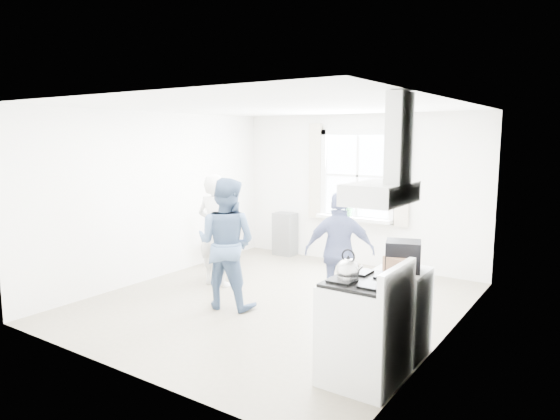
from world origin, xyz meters
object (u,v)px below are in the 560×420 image
Objects in this scene: windsor_chair_b at (220,246)px; person_mid at (226,243)px; low_cabinet at (400,312)px; windsor_chair_a at (225,232)px; gas_stove at (365,329)px; person_right at (340,251)px; person_left at (216,230)px; stereo_stack at (403,256)px.

person_mid is (0.86, -0.86, 0.30)m from windsor_chair_b.
person_mid is at bearing 176.91° from low_cabinet.
windsor_chair_b is at bearing 163.17° from low_cabinet.
person_mid is (1.40, -1.61, 0.27)m from windsor_chair_a.
gas_stove reaches higher than low_cabinet.
low_cabinet is 2.45m from person_mid.
windsor_chair_b is 0.59× the size of person_right.
gas_stove is 0.67× the size of person_left.
person_mid is (-2.43, 0.17, -0.20)m from stereo_stack.
windsor_chair_b is 1.25m from person_mid.
person_right is (2.13, -0.12, 0.21)m from windsor_chair_b.
windsor_chair_a is 1.05× the size of windsor_chair_b.
person_left is 0.99× the size of person_mid.
windsor_chair_b is at bearing -31.56° from person_right.
low_cabinet is 3.27m from person_left.
stereo_stack is at bearing 163.57° from person_mid.
person_right is (1.26, 0.74, -0.09)m from person_mid.
windsor_chair_a is 0.56× the size of person_mid.
windsor_chair_a is 1.20m from person_left.
gas_stove is at bearing -98.03° from stereo_stack.
stereo_stack reaches higher than gas_stove.
windsor_chair_b is (-3.27, 0.99, 0.10)m from low_cabinet.
low_cabinet is 0.53× the size of person_left.
person_right is at bearing 178.00° from person_left.
gas_stove is at bearing 148.05° from person_mid.
windsor_chair_b is at bearing -66.47° from person_left.
person_left is at bearing 154.47° from gas_stove.
windsor_chair_b is at bearing 152.18° from gas_stove.
windsor_chair_a is at bearing -60.79° from person_left.
person_mid is at bearing 134.37° from person_left.
person_mid is at bearing 160.48° from gas_stove.
low_cabinet is 4.19m from windsor_chair_a.
person_left is 2.01m from person_right.
low_cabinet is at bearing 84.32° from gas_stove.
person_left is at bearing -25.60° from person_right.
person_right is at bearing 142.02° from stereo_stack.
windsor_chair_b is 0.54× the size of person_left.
person_left is at bearing -55.98° from windsor_chair_a.
stereo_stack is 1.51m from person_right.
person_left reaches higher than windsor_chair_a.
person_right is at bearing 142.70° from low_cabinet.
person_mid is at bearing -49.03° from windsor_chair_a.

